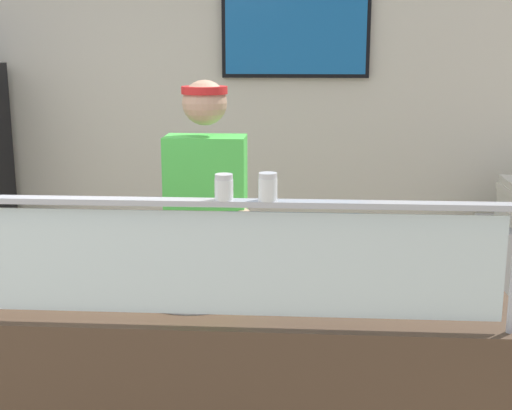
# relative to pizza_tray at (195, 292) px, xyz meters

# --- Properties ---
(shop_rear_unit) EXTENTS (6.68, 0.13, 2.70)m
(shop_rear_unit) POSITION_rel_pizza_tray_xyz_m (0.10, 2.23, 0.39)
(shop_rear_unit) COLOR silver
(shop_rear_unit) RESTS_ON ground
(serving_counter) EXTENTS (2.28, 0.70, 0.95)m
(serving_counter) POSITION_rel_pizza_tray_xyz_m (0.09, 0.00, -0.49)
(serving_counter) COLOR #4C3828
(serving_counter) RESTS_ON ground
(sneeze_guard) EXTENTS (2.10, 0.06, 0.45)m
(sneeze_guard) POSITION_rel_pizza_tray_xyz_m (0.09, -0.29, 0.27)
(sneeze_guard) COLOR #B2B5BC
(sneeze_guard) RESTS_ON serving_counter
(pizza_tray) EXTENTS (0.42, 0.42, 0.04)m
(pizza_tray) POSITION_rel_pizza_tray_xyz_m (0.00, 0.00, 0.00)
(pizza_tray) COLOR #9EA0A8
(pizza_tray) RESTS_ON serving_counter
(pizza_server) EXTENTS (0.08, 0.28, 0.01)m
(pizza_server) POSITION_rel_pizza_tray_xyz_m (0.04, -0.02, 0.02)
(pizza_server) COLOR #ADAFB7
(pizza_server) RESTS_ON pizza_tray
(parmesan_shaker) EXTENTS (0.06, 0.06, 0.09)m
(parmesan_shaker) POSITION_rel_pizza_tray_xyz_m (0.15, -0.29, 0.47)
(parmesan_shaker) COLOR white
(parmesan_shaker) RESTS_ON sneeze_guard
(pepper_flake_shaker) EXTENTS (0.06, 0.06, 0.09)m
(pepper_flake_shaker) POSITION_rel_pizza_tray_xyz_m (0.30, -0.29, 0.48)
(pepper_flake_shaker) COLOR white
(pepper_flake_shaker) RESTS_ON sneeze_guard
(worker_figure) EXTENTS (0.41, 0.50, 1.76)m
(worker_figure) POSITION_rel_pizza_tray_xyz_m (-0.04, 0.65, 0.04)
(worker_figure) COLOR #23232D
(worker_figure) RESTS_ON ground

